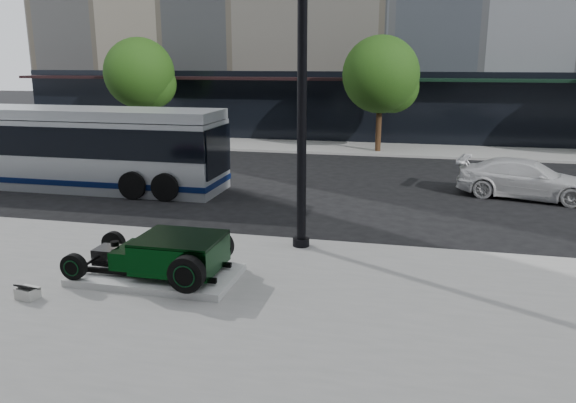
% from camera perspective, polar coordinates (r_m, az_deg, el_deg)
% --- Properties ---
extents(ground, '(120.00, 120.00, 0.00)m').
position_cam_1_polar(ground, '(16.56, 2.24, -2.05)').
color(ground, black).
rests_on(ground, ground).
extents(sidewalk_far, '(70.00, 4.00, 0.12)m').
position_cam_1_polar(sidewalk_far, '(30.11, 7.33, 5.37)').
color(sidewalk_far, gray).
rests_on(sidewalk_far, ground).
extents(street_trees, '(29.80, 3.80, 5.70)m').
position_cam_1_polar(street_trees, '(28.76, 9.69, 12.31)').
color(street_trees, black).
rests_on(street_trees, sidewalk_far).
extents(display_plinth, '(3.40, 1.80, 0.15)m').
position_cam_1_polar(display_plinth, '(12.35, -13.13, -7.25)').
color(display_plinth, silver).
rests_on(display_plinth, sidewalk_near).
extents(hot_rod, '(3.22, 2.00, 0.81)m').
position_cam_1_polar(hot_rod, '(12.03, -11.83, -5.20)').
color(hot_rod, black).
rests_on(hot_rod, display_plinth).
extents(info_plaque, '(0.44, 0.36, 0.31)m').
position_cam_1_polar(info_plaque, '(12.15, -24.94, -8.37)').
color(info_plaque, silver).
rests_on(info_plaque, sidewalk_near).
extents(lamppost, '(0.42, 0.42, 7.60)m').
position_cam_1_polar(lamppost, '(13.36, 1.42, 9.91)').
color(lamppost, black).
rests_on(lamppost, sidewalk_near).
extents(transit_bus, '(12.12, 2.88, 2.92)m').
position_cam_1_polar(transit_bus, '(22.48, -21.72, 5.17)').
color(transit_bus, '#B6BBC0').
rests_on(transit_bus, ground).
extents(white_sedan, '(4.84, 2.83, 1.32)m').
position_cam_1_polar(white_sedan, '(20.91, 23.05, 2.12)').
color(white_sedan, silver).
rests_on(white_sedan, ground).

